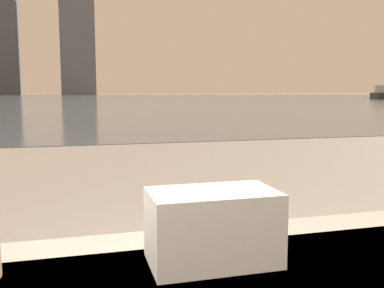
# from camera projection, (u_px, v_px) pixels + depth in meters

# --- Properties ---
(towel_stack) EXTENTS (0.28, 0.16, 0.16)m
(towel_stack) POSITION_uv_depth(u_px,v_px,m) (213.00, 227.00, 0.93)
(towel_stack) COLOR white
(towel_stack) RESTS_ON bathtub
(harbor_water) EXTENTS (180.00, 110.00, 0.01)m
(harbor_water) POSITION_uv_depth(u_px,v_px,m) (80.00, 98.00, 59.62)
(harbor_water) COLOR slate
(harbor_water) RESTS_ON ground_plane
(harbor_boat_0) EXTENTS (3.03, 4.31, 1.54)m
(harbor_boat_0) POSITION_uv_depth(u_px,v_px,m) (381.00, 94.00, 48.56)
(harbor_boat_0) COLOR #2D2D33
(harbor_boat_0) RESTS_ON harbor_water
(skyline_tower_2) EXTENTS (8.55, 12.19, 27.17)m
(skyline_tower_2) POSITION_uv_depth(u_px,v_px,m) (77.00, 42.00, 111.69)
(skyline_tower_2) COLOR slate
(skyline_tower_2) RESTS_ON ground_plane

